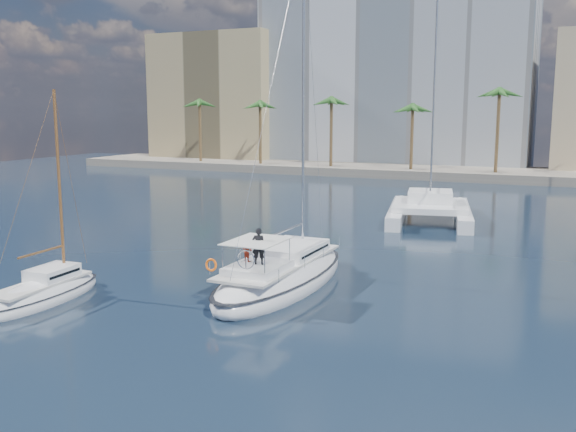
% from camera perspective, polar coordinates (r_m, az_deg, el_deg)
% --- Properties ---
extents(ground, '(160.00, 160.00, 0.00)m').
position_cam_1_polar(ground, '(35.38, -2.35, -5.85)').
color(ground, black).
rests_on(ground, ground).
extents(quay, '(120.00, 14.00, 1.20)m').
position_cam_1_polar(quay, '(93.19, 14.68, 3.76)').
color(quay, gray).
rests_on(quay, ground).
extents(building_modern, '(42.00, 16.00, 28.00)m').
position_cam_1_polar(building_modern, '(107.15, 9.63, 11.81)').
color(building_modern, silver).
rests_on(building_modern, ground).
extents(building_tan_left, '(22.00, 14.00, 22.00)m').
position_cam_1_polar(building_tan_left, '(114.84, -5.82, 10.23)').
color(building_tan_left, tan).
rests_on(building_tan_left, ground).
extents(palm_left, '(3.60, 3.60, 12.30)m').
position_cam_1_polar(palm_left, '(100.44, -5.27, 9.95)').
color(palm_left, brown).
rests_on(palm_left, ground).
extents(palm_centre, '(3.60, 3.60, 12.30)m').
position_cam_1_polar(palm_centre, '(88.84, 14.50, 9.76)').
color(palm_centre, brown).
rests_on(palm_centre, ground).
extents(main_sloop, '(4.29, 13.24, 19.60)m').
position_cam_1_polar(main_sloop, '(34.23, -0.53, -5.38)').
color(main_sloop, white).
rests_on(main_sloop, ground).
extents(small_sloop, '(2.72, 7.71, 10.93)m').
position_cam_1_polar(small_sloop, '(33.94, -20.88, -6.43)').
color(small_sloop, white).
rests_on(small_sloop, ground).
extents(catamaran, '(9.15, 14.36, 19.25)m').
position_cam_1_polar(catamaran, '(55.99, 12.50, 0.85)').
color(catamaran, white).
rests_on(catamaran, ground).
extents(seagull, '(1.03, 0.44, 0.19)m').
position_cam_1_polar(seagull, '(41.31, 0.05, -2.73)').
color(seagull, silver).
rests_on(seagull, ground).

